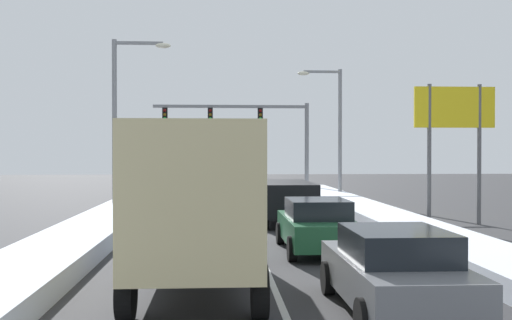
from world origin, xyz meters
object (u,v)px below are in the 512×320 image
sedan_green_right_lane_second (317,225)px  suv_black_right_lane_third (286,198)px  sedan_charcoal_center_lane_second (205,212)px  sedan_tan_center_lane_third (205,199)px  street_lamp_right_mid (334,121)px  box_truck_center_lane_nearest (198,198)px  traffic_light_gantry (253,125)px  roadside_sign_right (454,122)px  sedan_gray_right_lane_nearest (395,271)px  street_lamp_left_mid (123,110)px

sedan_green_right_lane_second → suv_black_right_lane_third: size_ratio=0.92×
suv_black_right_lane_third → sedan_charcoal_center_lane_second: size_ratio=1.09×
sedan_tan_center_lane_third → street_lamp_right_mid: street_lamp_right_mid is taller
suv_black_right_lane_third → box_truck_center_lane_nearest: size_ratio=0.68×
suv_black_right_lane_third → box_truck_center_lane_nearest: box_truck_center_lane_nearest is taller
traffic_light_gantry → sedan_charcoal_center_lane_second: bearing=-97.7°
suv_black_right_lane_third → roadside_sign_right: 7.24m
sedan_charcoal_center_lane_second → box_truck_center_lane_nearest: bearing=-89.8°
suv_black_right_lane_third → roadside_sign_right: bearing=-4.9°
sedan_green_right_lane_second → street_lamp_right_mid: 19.90m
sedan_tan_center_lane_third → roadside_sign_right: bearing=-19.9°
sedan_tan_center_lane_third → sedan_gray_right_lane_nearest: bearing=-77.5°
suv_black_right_lane_third → street_lamp_left_mid: bearing=148.8°
traffic_light_gantry → sedan_gray_right_lane_nearest: bearing=-88.7°
sedan_gray_right_lane_nearest → street_lamp_right_mid: bearing=81.7°
sedan_gray_right_lane_nearest → sedan_green_right_lane_second: size_ratio=1.00×
sedan_charcoal_center_lane_second → sedan_tan_center_lane_third: same height
sedan_gray_right_lane_nearest → box_truck_center_lane_nearest: bearing=147.2°
traffic_light_gantry → roadside_sign_right: 19.77m
sedan_charcoal_center_lane_second → traffic_light_gantry: bearing=82.3°
suv_black_right_lane_third → roadside_sign_right: (6.56, -0.57, 3.00)m
sedan_green_right_lane_second → box_truck_center_lane_nearest: bearing=-125.1°
street_lamp_right_mid → suv_black_right_lane_third: bearing=-108.9°
sedan_tan_center_lane_third → traffic_light_gantry: (2.95, 14.96, 3.96)m
roadside_sign_right → sedan_gray_right_lane_nearest: bearing=-115.1°
suv_black_right_lane_third → street_lamp_right_mid: size_ratio=0.63×
sedan_tan_center_lane_third → sedan_charcoal_center_lane_second: bearing=-88.4°
suv_black_right_lane_third → street_lamp_left_mid: size_ratio=0.62×
street_lamp_left_mid → roadside_sign_right: (13.56, -4.81, -0.76)m
traffic_light_gantry → street_lamp_left_mid: bearing=-116.0°
street_lamp_left_mid → traffic_light_gantry: bearing=64.0°
box_truck_center_lane_nearest → roadside_sign_right: bearing=48.4°
box_truck_center_lane_nearest → sedan_gray_right_lane_nearest: bearing=-32.8°
box_truck_center_lane_nearest → street_lamp_left_mid: size_ratio=0.90×
sedan_gray_right_lane_nearest → traffic_light_gantry: bearing=91.3°
street_lamp_right_mid → street_lamp_left_mid: street_lamp_left_mid is taller
suv_black_right_lane_third → sedan_tan_center_lane_third: size_ratio=1.09×
box_truck_center_lane_nearest → sedan_charcoal_center_lane_second: 8.86m
box_truck_center_lane_nearest → sedan_tan_center_lane_third: 14.47m
sedan_green_right_lane_second → traffic_light_gantry: 25.11m
street_lamp_left_mid → sedan_charcoal_center_lane_second: bearing=-60.5°
sedan_charcoal_center_lane_second → sedan_tan_center_lane_third: size_ratio=1.00×
box_truck_center_lane_nearest → roadside_sign_right: (9.65, 10.86, 2.12)m
sedan_gray_right_lane_nearest → sedan_charcoal_center_lane_second: same height
sedan_green_right_lane_second → suv_black_right_lane_third: bearing=91.2°
sedan_gray_right_lane_nearest → box_truck_center_lane_nearest: box_truck_center_lane_nearest is taller
sedan_gray_right_lane_nearest → street_lamp_right_mid: (3.78, 25.93, 3.91)m
sedan_green_right_lane_second → sedan_charcoal_center_lane_second: same height
sedan_gray_right_lane_nearest → suv_black_right_lane_third: suv_black_right_lane_third is taller
suv_black_right_lane_third → street_lamp_left_mid: (-7.00, 4.24, 3.76)m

